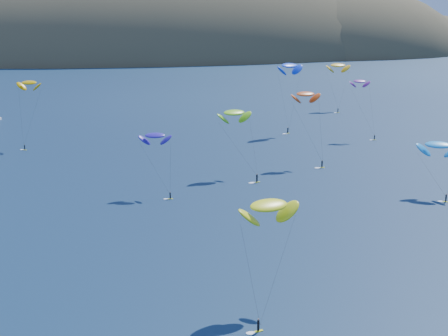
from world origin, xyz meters
name	(u,v)px	position (x,y,z in m)	size (l,w,h in m)	color
island	(165,64)	(39.40, 562.36, -10.74)	(730.00, 300.00, 210.00)	#3D3526
kitesurfer_1	(29,83)	(-56.44, 156.86, 19.58)	(8.86, 11.98, 21.87)	#C4CE16
kitesurfer_2	(269,205)	(-15.06, 36.74, 14.45)	(9.95, 13.11, 17.04)	#C4CE16
kitesurfer_3	(234,113)	(-2.63, 108.60, 15.97)	(9.73, 13.87, 18.53)	#C4CE16
kitesurfer_4	(290,66)	(29.34, 159.49, 22.95)	(11.76, 9.15, 25.96)	#C4CE16
kitesurfer_5	(438,145)	(38.83, 80.23, 11.54)	(10.02, 11.68, 14.11)	#C4CE16
kitesurfer_6	(360,81)	(48.91, 145.18, 18.60)	(7.57, 8.42, 20.51)	#C4CE16
kitesurfer_9	(306,94)	(19.40, 116.09, 19.11)	(8.54, 10.26, 21.47)	#C4CE16
kitesurfer_10	(155,136)	(-24.62, 95.68, 13.55)	(7.63, 9.02, 15.58)	#C4CE16
kitesurfer_11	(338,65)	(65.92, 203.56, 18.49)	(10.33, 13.02, 21.38)	#C4CE16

